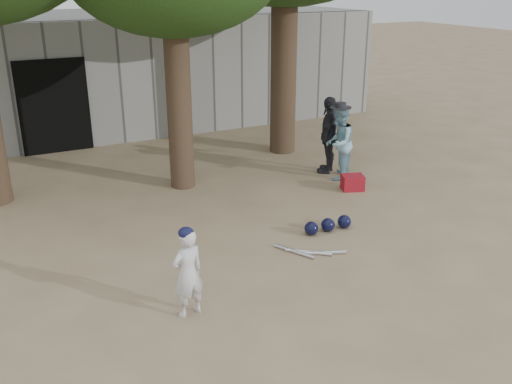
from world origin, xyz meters
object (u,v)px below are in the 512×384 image
boy_player (188,273)px  spectator_blue (339,143)px  red_bag (353,182)px  spectator_dark (329,135)px

boy_player → spectator_blue: size_ratio=0.76×
red_bag → boy_player: bearing=-149.2°
spectator_blue → red_bag: (-0.13, -0.71, -0.62)m
spectator_blue → spectator_dark: bearing=-140.1°
spectator_blue → spectator_dark: 0.45m
red_bag → spectator_blue: bearing=79.8°
boy_player → spectator_dark: 6.03m
spectator_dark → red_bag: bearing=38.3°
spectator_dark → red_bag: 1.34m
spectator_blue → red_bag: spectator_blue is taller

